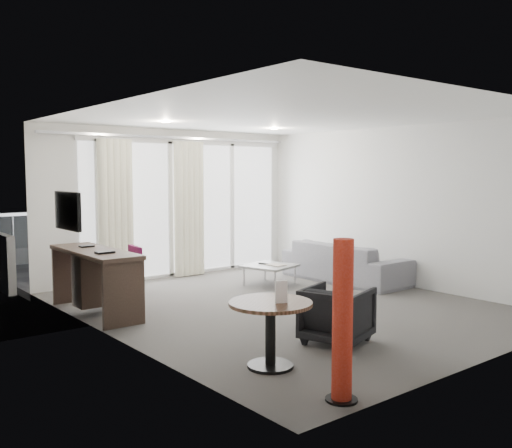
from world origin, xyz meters
TOP-DOWN VIEW (x-y plane):
  - floor at (0.00, 0.00)m, footprint 5.00×6.00m
  - ceiling at (0.00, 0.00)m, footprint 5.00×6.00m
  - wall_left at (-2.50, 0.00)m, footprint 0.00×6.00m
  - wall_right at (2.50, 0.00)m, footprint 0.00×6.00m
  - wall_front at (0.00, -3.00)m, footprint 5.00×0.00m
  - window_panel at (0.30, 2.98)m, footprint 4.00×0.02m
  - window_frame at (0.30, 2.97)m, footprint 4.10×0.06m
  - curtain_left at (-1.15, 2.82)m, footprint 0.60×0.20m
  - curtain_right at (0.25, 2.82)m, footprint 0.60×0.20m
  - curtain_track at (0.00, 2.82)m, footprint 4.80×0.04m
  - downlight_a at (-0.90, 1.60)m, footprint 0.12×0.12m
  - downlight_b at (1.20, 1.60)m, footprint 0.12×0.12m
  - desk at (-2.20, 1.22)m, footprint 0.56×1.79m
  - tv at (-2.46, 1.45)m, footprint 0.05×0.80m
  - desk_chair at (-1.78, 1.30)m, footprint 0.51×0.49m
  - round_table at (-1.75, -1.81)m, footprint 0.93×0.93m
  - menu_card at (-1.72, -1.92)m, footprint 0.11×0.06m
  - red_lamp at (-1.82, -2.78)m, footprint 0.34×0.34m
  - tub_armchair at (-0.67, -1.65)m, footprint 0.85×0.84m
  - coffee_table at (0.81, 1.25)m, footprint 0.91×0.91m
  - remote at (0.78, 1.39)m, footprint 0.10×0.16m
  - magazine at (0.86, 1.15)m, footprint 0.25×0.31m
  - sofa at (2.04, 0.72)m, footprint 0.88×2.26m
  - terrace_slab at (0.30, 4.50)m, footprint 5.60×3.00m
  - rattan_chair_a at (1.03, 4.77)m, footprint 0.54×0.54m
  - rattan_chair_b at (1.50, 4.51)m, footprint 0.64×0.64m
  - rattan_table at (1.18, 4.51)m, footprint 0.55×0.55m
  - balustrade at (0.30, 5.95)m, footprint 5.50×0.06m

SIDE VIEW (x-z plane):
  - terrace_slab at x=0.30m, z-range -0.12..0.00m
  - floor at x=0.00m, z-range 0.00..0.00m
  - coffee_table at x=0.81m, z-range 0.00..0.33m
  - rattan_table at x=1.18m, z-range 0.00..0.49m
  - tub_armchair at x=-0.67m, z-range 0.00..0.62m
  - round_table at x=-1.75m, z-range 0.00..0.64m
  - sofa at x=2.04m, z-range 0.00..0.66m
  - remote at x=0.78m, z-range 0.35..0.37m
  - magazine at x=0.86m, z-range 0.35..0.37m
  - rattan_chair_a at x=1.03m, z-range 0.00..0.76m
  - rattan_chair_b at x=1.50m, z-range 0.00..0.82m
  - desk at x=-2.20m, z-range 0.00..0.84m
  - desk_chair at x=-1.78m, z-range 0.00..0.84m
  - balustrade at x=0.30m, z-range -0.02..1.02m
  - red_lamp at x=-1.82m, z-range 0.00..1.32m
  - menu_card at x=-1.72m, z-range 0.61..0.83m
  - window_panel at x=0.30m, z-range 0.01..2.39m
  - curtain_left at x=-1.15m, z-range 0.01..2.39m
  - curtain_right at x=0.25m, z-range 0.01..2.39m
  - window_frame at x=0.30m, z-range -0.02..2.42m
  - wall_left at x=-2.50m, z-range 0.00..2.60m
  - wall_right at x=2.50m, z-range 0.00..2.60m
  - wall_front at x=0.00m, z-range 0.00..2.60m
  - tv at x=-2.46m, z-range 1.10..1.60m
  - curtain_track at x=0.00m, z-range 2.43..2.47m
  - downlight_a at x=-0.90m, z-range 2.58..2.60m
  - downlight_b at x=1.20m, z-range 2.58..2.60m
  - ceiling at x=0.00m, z-range 2.60..2.60m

